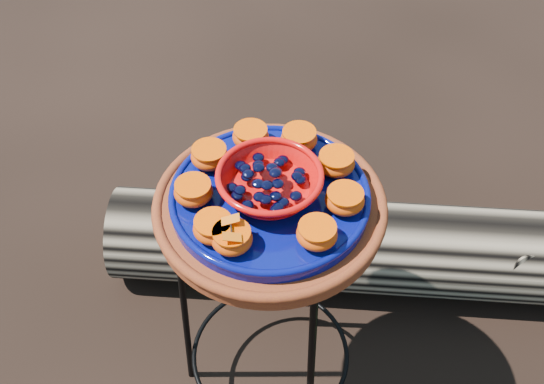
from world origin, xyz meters
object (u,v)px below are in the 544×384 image
Objects in this scene: plant_stand at (270,311)px; terracotta_saucer at (270,209)px; cobalt_plate at (270,198)px; red_bowl at (270,184)px; driftwood_log at (361,247)px.

terracotta_saucer reaches higher than plant_stand.
red_bowl reaches higher than cobalt_plate.
red_bowl reaches higher than terracotta_saucer.
red_bowl is (0.00, 0.00, 0.04)m from cobalt_plate.
driftwood_log is (0.02, 0.45, -0.65)m from red_bowl.
plant_stand is at bearing 0.00° from terracotta_saucer.
cobalt_plate reaches higher than plant_stand.
terracotta_saucer is 0.31× the size of driftwood_log.
terracotta_saucer is at bearing 0.00° from cobalt_plate.
terracotta_saucer is 0.03m from cobalt_plate.
cobalt_plate is at bearing 0.00° from plant_stand.
plant_stand is 0.47× the size of driftwood_log.
red_bowl reaches higher than plant_stand.
red_bowl is (0.00, 0.00, 0.44)m from plant_stand.
terracotta_saucer reaches higher than driftwood_log.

